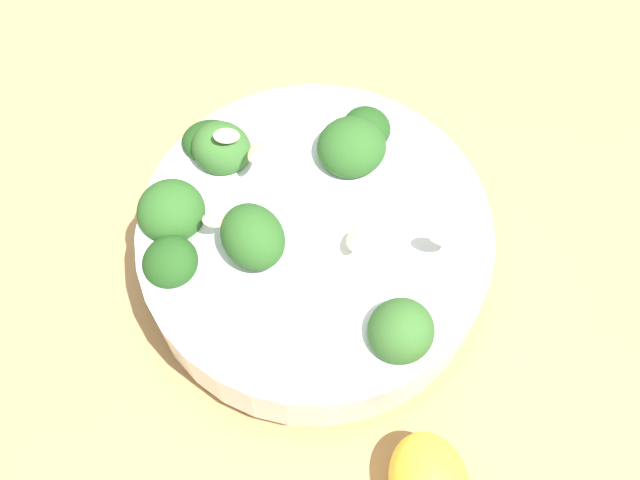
# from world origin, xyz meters

# --- Properties ---
(ground_plane) EXTENTS (0.69, 0.69, 0.03)m
(ground_plane) POSITION_xyz_m (0.00, 0.00, -0.02)
(ground_plane) COLOR tan
(bowl_of_broccoli) EXTENTS (0.23, 0.22, 0.10)m
(bowl_of_broccoli) POSITION_xyz_m (-0.01, -0.01, 0.04)
(bowl_of_broccoli) COLOR white
(bowl_of_broccoli) RESTS_ON ground_plane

